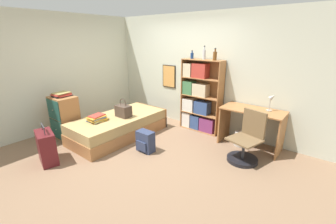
# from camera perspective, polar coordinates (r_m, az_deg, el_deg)

# --- Properties ---
(ground_plane) EXTENTS (14.00, 14.00, 0.00)m
(ground_plane) POSITION_cam_1_polar(r_m,az_deg,el_deg) (4.62, -6.33, -8.32)
(ground_plane) COLOR #84664C
(wall_back) EXTENTS (10.00, 0.09, 2.60)m
(wall_back) POSITION_cam_1_polar(r_m,az_deg,el_deg) (5.44, 5.41, 10.22)
(wall_back) COLOR beige
(wall_back) RESTS_ON ground_plane
(wall_left) EXTENTS (0.06, 10.00, 2.60)m
(wall_left) POSITION_cam_1_polar(r_m,az_deg,el_deg) (5.93, -22.13, 9.66)
(wall_left) COLOR beige
(wall_left) RESTS_ON ground_plane
(bed) EXTENTS (1.00, 2.08, 0.46)m
(bed) POSITION_cam_1_polar(r_m,az_deg,el_deg) (5.04, -12.18, -3.47)
(bed) COLOR #A36B3D
(bed) RESTS_ON ground_plane
(handbag) EXTENTS (0.32, 0.22, 0.39)m
(handbag) POSITION_cam_1_polar(r_m,az_deg,el_deg) (4.86, -11.27, 0.29)
(handbag) COLOR #47382D
(handbag) RESTS_ON bed
(book_stack_on_bed) EXTENTS (0.34, 0.40, 0.13)m
(book_stack_on_bed) POSITION_cam_1_polar(r_m,az_deg,el_deg) (4.76, -17.58, -1.53)
(book_stack_on_bed) COLOR #334C84
(book_stack_on_bed) RESTS_ON bed
(suitcase) EXTENTS (0.54, 0.37, 0.69)m
(suitcase) POSITION_cam_1_polar(r_m,az_deg,el_deg) (4.41, -28.45, -7.90)
(suitcase) COLOR #5B191E
(suitcase) RESTS_ON ground_plane
(dresser) EXTENTS (0.54, 0.45, 0.90)m
(dresser) POSITION_cam_1_polar(r_m,az_deg,el_deg) (5.27, -24.72, -1.21)
(dresser) COLOR #A36B3D
(dresser) RESTS_ON ground_plane
(magazine_pile_on_dresser) EXTENTS (0.33, 0.36, 0.08)m
(magazine_pile_on_dresser) POSITION_cam_1_polar(r_m,az_deg,el_deg) (5.18, -25.38, 4.04)
(magazine_pile_on_dresser) COLOR #232328
(magazine_pile_on_dresser) RESTS_ON dresser
(bookcase) EXTENTS (0.94, 0.30, 1.62)m
(bookcase) POSITION_cam_1_polar(r_m,az_deg,el_deg) (5.18, 7.66, 3.19)
(bookcase) COLOR #A36B3D
(bookcase) RESTS_ON ground_plane
(bottle_green) EXTENTS (0.07, 0.07, 0.18)m
(bottle_green) POSITION_cam_1_polar(r_m,az_deg,el_deg) (5.11, 6.12, 14.08)
(bottle_green) COLOR navy
(bottle_green) RESTS_ON bookcase
(bottle_brown) EXTENTS (0.07, 0.07, 0.28)m
(bottle_brown) POSITION_cam_1_polar(r_m,az_deg,el_deg) (4.97, 9.17, 14.29)
(bottle_brown) COLOR #B7BCC1
(bottle_brown) RESTS_ON bookcase
(bottle_clear) EXTENTS (0.08, 0.08, 0.24)m
(bottle_clear) POSITION_cam_1_polar(r_m,az_deg,el_deg) (4.80, 11.83, 13.83)
(bottle_clear) COLOR brown
(bottle_clear) RESTS_ON bookcase
(desk) EXTENTS (1.15, 0.57, 0.77)m
(desk) POSITION_cam_1_polar(r_m,az_deg,el_deg) (4.62, 20.46, -2.24)
(desk) COLOR #A36B3D
(desk) RESTS_ON ground_plane
(desk_lamp) EXTENTS (0.15, 0.10, 0.34)m
(desk_lamp) POSITION_cam_1_polar(r_m,az_deg,el_deg) (4.51, 24.87, 2.89)
(desk_lamp) COLOR #ADA89E
(desk_lamp) RESTS_ON desk
(desk_chair) EXTENTS (0.59, 0.59, 0.89)m
(desk_chair) POSITION_cam_1_polar(r_m,az_deg,el_deg) (4.18, 19.09, -8.20)
(desk_chair) COLOR black
(desk_chair) RESTS_ON ground_plane
(backpack) EXTENTS (0.33, 0.23, 0.40)m
(backpack) POSITION_cam_1_polar(r_m,az_deg,el_deg) (4.30, -5.79, -7.47)
(backpack) COLOR #2D3856
(backpack) RESTS_ON ground_plane
(waste_bin) EXTENTS (0.25, 0.25, 0.28)m
(waste_bin) POSITION_cam_1_polar(r_m,az_deg,el_deg) (4.76, 17.97, -6.44)
(waste_bin) COLOR #B7B2A8
(waste_bin) RESTS_ON ground_plane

